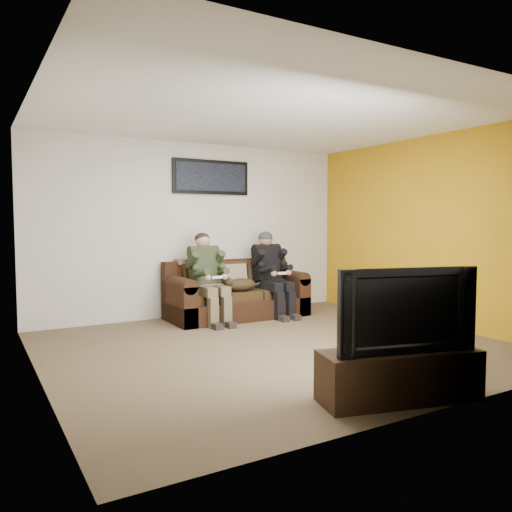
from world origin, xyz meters
TOP-DOWN VIEW (x-y plane):
  - floor at (0.00, 0.00)m, footprint 5.00×5.00m
  - ceiling at (0.00, 0.00)m, footprint 5.00×5.00m
  - wall_back at (0.00, 2.25)m, footprint 5.00×0.00m
  - wall_front at (0.00, -2.25)m, footprint 5.00×0.00m
  - wall_left at (-2.50, 0.00)m, footprint 0.00×4.50m
  - wall_right at (2.50, 0.00)m, footprint 0.00×4.50m
  - accent_wall_right at (2.49, 0.00)m, footprint 0.00×4.50m
  - sofa at (0.43, 1.82)m, footprint 2.05×0.89m
  - throw_pillow at (0.43, 1.86)m, footprint 0.39×0.19m
  - throw_blanket at (-0.19, 2.08)m, footprint 0.42×0.21m
  - person_left at (-0.10, 1.65)m, footprint 0.51×0.87m
  - person_right at (0.96, 1.65)m, footprint 0.51×0.86m
  - cat at (0.39, 1.61)m, footprint 0.66×0.26m
  - framed_poster at (0.23, 2.22)m, footprint 1.25×0.05m
  - tv_stand at (-0.08, -1.95)m, footprint 1.36×0.74m
  - television at (-0.08, -1.95)m, footprint 1.16×0.45m

SIDE VIEW (x-z plane):
  - floor at x=0.00m, z-range 0.00..0.00m
  - tv_stand at x=-0.08m, z-range 0.00..0.41m
  - sofa at x=0.43m, z-range -0.10..0.74m
  - cat at x=0.39m, z-range 0.39..0.63m
  - throw_pillow at x=0.43m, z-range 0.40..0.79m
  - person_left at x=-0.10m, z-range 0.07..1.34m
  - person_right at x=0.96m, z-range 0.07..1.35m
  - television at x=-0.08m, z-range 0.41..1.08m
  - throw_blanket at x=-0.19m, z-range 0.80..0.88m
  - wall_back at x=0.00m, z-range -1.20..3.80m
  - wall_front at x=0.00m, z-range -1.20..3.80m
  - wall_left at x=-2.50m, z-range -0.95..3.55m
  - wall_right at x=2.50m, z-range -0.95..3.55m
  - accent_wall_right at x=2.49m, z-range -0.95..3.55m
  - framed_poster at x=0.23m, z-range 1.84..2.36m
  - ceiling at x=0.00m, z-range 2.60..2.60m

